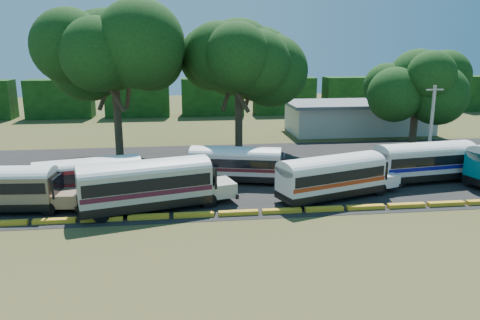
{
  "coord_description": "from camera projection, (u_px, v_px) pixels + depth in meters",
  "views": [
    {
      "loc": [
        -5.15,
        -28.67,
        11.2
      ],
      "look_at": [
        -0.76,
        6.0,
        2.6
      ],
      "focal_mm": 35.0,
      "sensor_mm": 36.0,
      "label": 1
    }
  ],
  "objects": [
    {
      "name": "terminal_building",
      "position": [
        358.0,
        117.0,
        61.53
      ],
      "size": [
        19.0,
        9.0,
        4.0
      ],
      "color": "#BCB9AC",
      "rests_on": "ground"
    },
    {
      "name": "asphalt_strip",
      "position": [
        251.0,
        171.0,
        42.6
      ],
      "size": [
        64.0,
        24.0,
        0.02
      ],
      "primitive_type": "cube",
      "color": "black",
      "rests_on": "ground"
    },
    {
      "name": "utility_pole",
      "position": [
        431.0,
        127.0,
        42.74
      ],
      "size": [
        1.6,
        0.3,
        7.7
      ],
      "color": "gray",
      "rests_on": "ground"
    },
    {
      "name": "bus_white_red",
      "position": [
        333.0,
        175.0,
        34.68
      ],
      "size": [
        10.29,
        5.53,
        3.3
      ],
      "rotation": [
        0.0,
        0.0,
        0.32
      ],
      "color": "black",
      "rests_on": "ground"
    },
    {
      "name": "bus_cream_west",
      "position": [
        148.0,
        182.0,
        32.16
      ],
      "size": [
        11.23,
        5.43,
        3.59
      ],
      "rotation": [
        0.0,
        0.0,
        0.26
      ],
      "color": "black",
      "rests_on": "ground"
    },
    {
      "name": "bus_cream_east",
      "position": [
        238.0,
        162.0,
        38.87
      ],
      "size": [
        9.5,
        4.45,
        3.03
      ],
      "rotation": [
        0.0,
        0.0,
        -0.25
      ],
      "color": "black",
      "rests_on": "ground"
    },
    {
      "name": "treeline_backdrop",
      "position": [
        212.0,
        97.0,
        76.44
      ],
      "size": [
        130.0,
        4.0,
        6.0
      ],
      "color": "black",
      "rests_on": "ground"
    },
    {
      "name": "curb",
      "position": [
        260.0,
        212.0,
        31.85
      ],
      "size": [
        53.7,
        0.45,
        0.3
      ],
      "color": "yellow",
      "rests_on": "ground"
    },
    {
      "name": "ground",
      "position": [
        263.0,
        219.0,
        30.92
      ],
      "size": [
        160.0,
        160.0,
        0.0
      ],
      "primitive_type": "plane",
      "color": "#364617",
      "rests_on": "ground"
    },
    {
      "name": "bus_red",
      "position": [
        91.0,
        175.0,
        34.85
      ],
      "size": [
        9.63,
        4.59,
        3.08
      ],
      "rotation": [
        0.0,
        0.0,
        0.26
      ],
      "color": "black",
      "rests_on": "ground"
    },
    {
      "name": "tree_center",
      "position": [
        239.0,
        57.0,
        47.98
      ],
      "size": [
        10.6,
        10.6,
        13.94
      ],
      "color": "#34281A",
      "rests_on": "ground"
    },
    {
      "name": "tree_west",
      "position": [
        113.0,
        50.0,
        45.94
      ],
      "size": [
        10.93,
        10.93,
        14.79
      ],
      "color": "#34281A",
      "rests_on": "ground"
    },
    {
      "name": "tree_east",
      "position": [
        418.0,
        79.0,
        50.83
      ],
      "size": [
        8.69,
        8.69,
        10.86
      ],
      "color": "#34281A",
      "rests_on": "ground"
    },
    {
      "name": "bus_white_blue",
      "position": [
        427.0,
        160.0,
        39.07
      ],
      "size": [
        10.44,
        3.86,
        3.35
      ],
      "rotation": [
        0.0,
        0.0,
        0.14
      ],
      "color": "black",
      "rests_on": "ground"
    }
  ]
}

